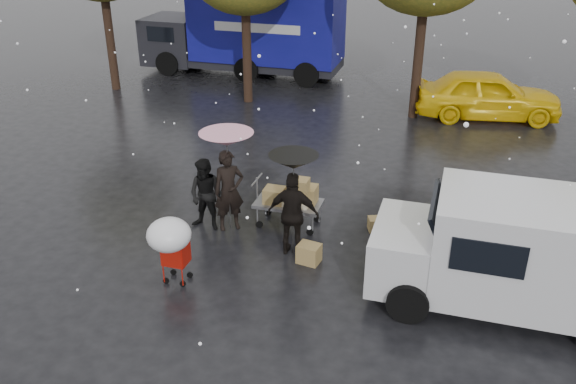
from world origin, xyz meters
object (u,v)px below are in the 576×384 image
(shopping_cart, at_px, (170,238))
(yellow_taxi, at_px, (488,95))
(person_black, at_px, (293,214))
(vendor_cart, at_px, (292,197))
(person_pink, at_px, (229,191))
(white_van, at_px, (521,253))
(blue_truck, at_px, (248,32))

(shopping_cart, relative_size, yellow_taxi, 0.31)
(person_black, distance_m, shopping_cart, 2.62)
(vendor_cart, relative_size, yellow_taxi, 0.32)
(person_pink, bearing_deg, white_van, -47.30)
(shopping_cart, height_order, white_van, white_van)
(vendor_cart, bearing_deg, person_black, -72.17)
(blue_truck, height_order, yellow_taxi, blue_truck)
(blue_truck, bearing_deg, yellow_taxi, -17.02)
(person_pink, height_order, shopping_cart, person_pink)
(person_pink, height_order, blue_truck, blue_truck)
(person_black, bearing_deg, yellow_taxi, -115.09)
(person_pink, relative_size, yellow_taxi, 0.39)
(shopping_cart, bearing_deg, white_van, 10.56)
(vendor_cart, distance_m, white_van, 5.10)
(person_pink, xyz_separation_m, vendor_cart, (1.31, 0.51, -0.21))
(shopping_cart, bearing_deg, yellow_taxi, 64.64)
(white_van, xyz_separation_m, yellow_taxi, (-0.58, 10.86, -0.35))
(white_van, bearing_deg, yellow_taxi, 93.06)
(person_black, bearing_deg, person_pink, -25.10)
(vendor_cart, height_order, yellow_taxi, yellow_taxi)
(person_pink, distance_m, person_black, 1.79)
(vendor_cart, bearing_deg, white_van, -20.39)
(blue_truck, bearing_deg, vendor_cart, -65.73)
(white_van, distance_m, blue_truck, 17.17)
(person_black, height_order, shopping_cart, person_black)
(person_black, relative_size, shopping_cart, 1.27)
(person_pink, bearing_deg, shopping_cart, -130.56)
(person_black, relative_size, blue_truck, 0.22)
(person_pink, xyz_separation_m, person_black, (1.67, -0.63, -0.01))
(vendor_cart, xyz_separation_m, white_van, (4.76, -1.77, 0.43))
(person_pink, distance_m, yellow_taxi, 11.06)
(person_pink, bearing_deg, blue_truck, 72.62)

